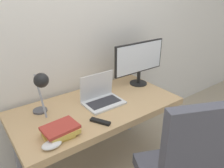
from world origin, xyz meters
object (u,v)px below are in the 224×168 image
Objects in this scene: desk_lamp at (41,86)px; game_controller at (52,144)px; laptop at (101,97)px; book_stack at (60,131)px; monitor at (139,60)px.

game_controller is at bearing -104.53° from desk_lamp.
laptop is 1.36× the size of book_stack.
laptop is 0.55m from desk_lamp.
desk_lamp is 1.56× the size of book_stack.
game_controller is at bearing -152.61° from laptop.
desk_lamp reaches higher than laptop.
laptop reaches higher than game_controller.
desk_lamp is 0.37m from book_stack.
laptop is at bearing -168.37° from monitor.
monitor is 1.24m from game_controller.
monitor is 1.12m from book_stack.
desk_lamp is at bearing 75.47° from game_controller.
laptop is at bearing 24.66° from book_stack.
laptop is 0.87× the size of desk_lamp.
monitor is 1.05m from desk_lamp.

